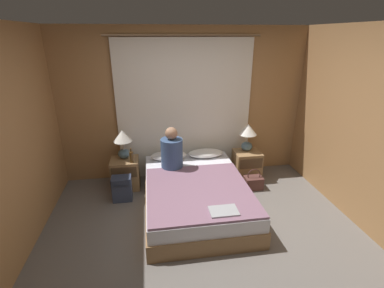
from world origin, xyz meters
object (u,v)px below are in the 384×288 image
(bed, at_px, (195,194))
(nightstand_right, at_px, (247,165))
(beer_bottle_on_left_stand, at_px, (131,157))
(pillow_right, at_px, (205,153))
(handbag_on_floor, at_px, (253,182))
(person_left_in_bed, at_px, (172,152))
(backpack_on_floor, at_px, (122,187))
(pillow_left, at_px, (169,155))
(nightstand_left, at_px, (126,173))
(lamp_right, at_px, (248,134))
(laptop_on_bed, at_px, (224,211))
(lamp_left, at_px, (123,140))

(bed, height_order, nightstand_right, nightstand_right)
(bed, height_order, beer_bottle_on_left_stand, beer_bottle_on_left_stand)
(pillow_right, xyz_separation_m, handbag_on_floor, (0.71, -0.46, -0.37))
(person_left_in_bed, bearing_deg, backpack_on_floor, -170.40)
(person_left_in_bed, height_order, backpack_on_floor, person_left_in_bed)
(pillow_right, relative_size, handbag_on_floor, 1.69)
(pillow_right, bearing_deg, backpack_on_floor, -160.68)
(pillow_left, xyz_separation_m, person_left_in_bed, (0.03, -0.35, 0.22))
(bed, height_order, pillow_right, pillow_right)
(pillow_left, bearing_deg, handbag_on_floor, -19.12)
(nightstand_left, xyz_separation_m, backpack_on_floor, (-0.03, -0.39, -0.03))
(lamp_right, distance_m, laptop_on_bed, 1.85)
(handbag_on_floor, bearing_deg, lamp_left, 167.84)
(nightstand_left, bearing_deg, lamp_right, 1.94)
(bed, relative_size, pillow_right, 3.42)
(lamp_left, height_order, laptop_on_bed, lamp_left)
(pillow_left, bearing_deg, person_left_in_bed, -85.46)
(nightstand_left, distance_m, lamp_right, 2.13)
(beer_bottle_on_left_stand, relative_size, handbag_on_floor, 0.67)
(person_left_in_bed, bearing_deg, nightstand_right, 11.19)
(nightstand_left, relative_size, nightstand_right, 1.00)
(lamp_right, height_order, beer_bottle_on_left_stand, lamp_right)
(pillow_left, bearing_deg, lamp_right, -0.88)
(laptop_on_bed, relative_size, backpack_on_floor, 0.85)
(nightstand_right, bearing_deg, pillow_left, 176.15)
(lamp_left, height_order, person_left_in_bed, person_left_in_bed)
(pillow_left, relative_size, handbag_on_floor, 1.69)
(bed, relative_size, lamp_right, 4.29)
(handbag_on_floor, bearing_deg, nightstand_left, 169.71)
(pillow_left, bearing_deg, pillow_right, 0.00)
(nightstand_left, xyz_separation_m, handbag_on_floor, (2.05, -0.37, -0.14))
(lamp_right, relative_size, pillow_left, 0.80)
(lamp_right, relative_size, laptop_on_bed, 1.44)
(beer_bottle_on_left_stand, bearing_deg, nightstand_left, 138.31)
(nightstand_right, height_order, person_left_in_bed, person_left_in_bed)
(pillow_right, bearing_deg, bed, -110.76)
(lamp_left, bearing_deg, pillow_right, 0.88)
(lamp_left, xyz_separation_m, person_left_in_bed, (0.75, -0.33, -0.11))
(bed, distance_m, person_left_in_bed, 0.74)
(pillow_right, bearing_deg, person_left_in_bed, -149.63)
(nightstand_right, xyz_separation_m, pillow_right, (-0.72, 0.09, 0.23))
(lamp_right, height_order, person_left_in_bed, person_left_in_bed)
(nightstand_right, xyz_separation_m, laptop_on_bed, (-0.84, -1.54, 0.21))
(pillow_left, xyz_separation_m, laptop_on_bed, (0.51, -1.63, -0.02))
(nightstand_right, bearing_deg, handbag_on_floor, -91.04)
(bed, xyz_separation_m, nightstand_right, (1.03, 0.74, 0.04))
(bed, bearing_deg, pillow_right, 69.24)
(person_left_in_bed, bearing_deg, lamp_right, 14.08)
(nightstand_right, relative_size, backpack_on_floor, 1.27)
(laptop_on_bed, distance_m, backpack_on_floor, 1.72)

